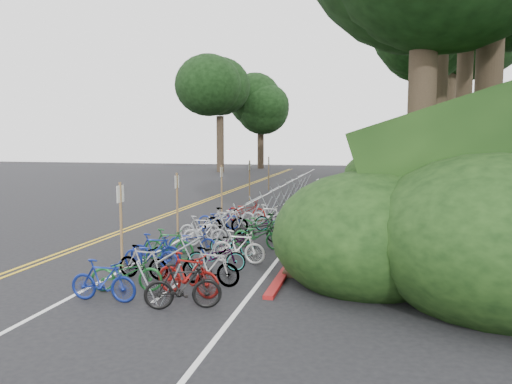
{
  "coord_description": "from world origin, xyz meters",
  "views": [
    {
      "loc": [
        8.03,
        -13.3,
        3.82
      ],
      "look_at": [
        2.7,
        9.74,
        1.3
      ],
      "focal_mm": 35.0,
      "sensor_mm": 36.0,
      "label": 1
    }
  ],
  "objects": [
    {
      "name": "signposts_rest",
      "position": [
        0.6,
        14.0,
        1.43
      ],
      "size": [
        0.08,
        18.4,
        2.5
      ],
      "color": "brown",
      "rests_on": "ground"
    },
    {
      "name": "road_markings",
      "position": [
        0.63,
        10.1,
        0.0
      ],
      "size": [
        7.47,
        80.0,
        0.01
      ],
      "color": "gold",
      "rests_on": "ground"
    },
    {
      "name": "embankment",
      "position": [
        12.96,
        19.04,
        2.57
      ],
      "size": [
        14.3,
        48.14,
        9.11
      ],
      "color": "black",
      "rests_on": "ground"
    },
    {
      "name": "bike_rack_front",
      "position": [
        3.41,
        -1.74,
        0.79
      ],
      "size": [
        1.1,
        2.91,
        1.08
      ],
      "color": "#959AA5",
      "rests_on": "ground"
    },
    {
      "name": "bike_front",
      "position": [
        1.74,
        0.4,
        0.49
      ],
      "size": [
        0.47,
        1.64,
        0.98
      ],
      "primitive_type": "imported",
      "rotation": [
        0.0,
        0.0,
        1.58
      ],
      "color": "navy",
      "rests_on": "ground"
    },
    {
      "name": "bike_racks_rest",
      "position": [
        3.0,
        13.0,
        0.85
      ],
      "size": [
        1.14,
        23.0,
        1.17
      ],
      "color": "#959AA5",
      "rests_on": "ground"
    },
    {
      "name": "ground",
      "position": [
        0.0,
        0.0,
        0.0
      ],
      "size": [
        120.0,
        120.0,
        0.0
      ],
      "primitive_type": "plane",
      "color": "black",
      "rests_on": "ground"
    },
    {
      "name": "red_curb",
      "position": [
        5.7,
        12.0,
        0.05
      ],
      "size": [
        0.25,
        28.0,
        0.1
      ],
      "primitive_type": "cube",
      "color": "maroon",
      "rests_on": "ground"
    },
    {
      "name": "signpost_near",
      "position": [
        0.86,
        -0.03,
        1.46
      ],
      "size": [
        0.08,
        0.4,
        2.56
      ],
      "color": "brown",
      "rests_on": "ground"
    },
    {
      "name": "bike_valet",
      "position": [
        3.0,
        2.87,
        0.48
      ],
      "size": [
        3.51,
        13.89,
        1.08
      ],
      "color": "navy",
      "rests_on": "ground"
    }
  ]
}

